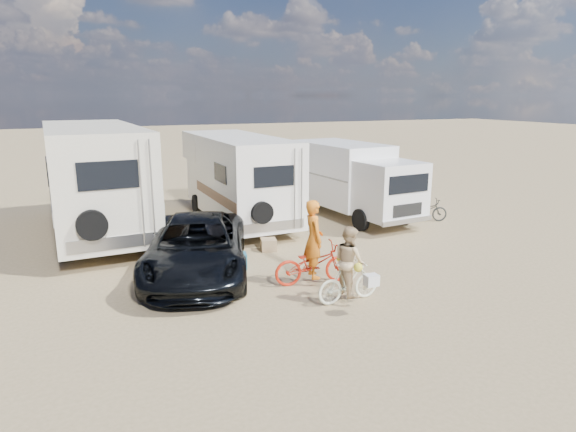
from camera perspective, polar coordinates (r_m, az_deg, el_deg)
name	(u,v)px	position (r m, az deg, el deg)	size (l,w,h in m)	color
ground	(343,291)	(12.08, 6.38, -8.51)	(140.00, 140.00, 0.00)	#A0875F
rv_main	(238,180)	(18.07, -5.76, 4.12)	(2.34, 6.70, 3.14)	white
rv_left	(95,181)	(17.49, -21.19, 3.71)	(2.73, 7.92, 3.61)	silver
box_truck	(354,181)	(19.05, 7.56, 3.97)	(2.19, 6.02, 2.76)	white
dark_suv	(197,247)	(13.03, -10.41, -3.51)	(2.48, 5.38, 1.49)	black
bike_man	(313,264)	(12.30, 2.92, -5.48)	(0.68, 1.96, 1.03)	red
bike_woman	(349,282)	(11.34, 6.96, -7.49)	(0.44, 1.56, 0.94)	beige
rider_man	(314,246)	(12.16, 2.95, -3.46)	(0.71, 0.46, 1.93)	orange
rider_woman	(349,268)	(11.23, 7.01, -5.97)	(0.77, 0.60, 1.57)	tan
bike_parked	(425,210)	(19.03, 15.45, 0.65)	(0.56, 1.61, 0.85)	black
cooler	(237,261)	(13.50, -5.88, -5.14)	(0.52, 0.38, 0.42)	#206582
crate	(269,245)	(14.97, -2.24, -3.30)	(0.45, 0.45, 0.36)	#997B56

